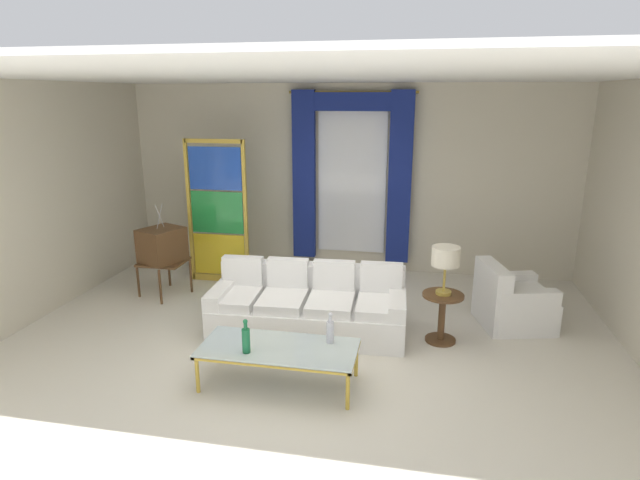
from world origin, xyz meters
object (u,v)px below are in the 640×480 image
object	(u,v)px
couch_white_long	(309,307)
coffee_table	(279,350)
bottle_crystal_tall	(330,330)
stained_glass_divider	(217,215)
table_lamp_brass	(446,258)
round_side_table	(442,313)
peacock_figurine	(233,275)
bottle_blue_decanter	(246,339)
armchair_white	(510,304)
vintage_tv	(162,247)

from	to	relation	value
couch_white_long	coffee_table	bearing A→B (deg)	-91.14
bottle_crystal_tall	stained_glass_divider	distance (m)	3.41
coffee_table	table_lamp_brass	world-z (taller)	table_lamp_brass
table_lamp_brass	round_side_table	bearing A→B (deg)	0.00
stained_glass_divider	peacock_figurine	world-z (taller)	stained_glass_divider
table_lamp_brass	stained_glass_divider	bearing A→B (deg)	156.39
bottle_crystal_tall	table_lamp_brass	distance (m)	1.65
bottle_blue_decanter	bottle_crystal_tall	bearing A→B (deg)	25.71
round_side_table	armchair_white	bearing A→B (deg)	36.44
coffee_table	table_lamp_brass	size ratio (longest dim) A/B	2.74
bottle_crystal_tall	round_side_table	xyz separation A→B (m)	(1.14, 1.09, -0.19)
bottle_crystal_tall	armchair_white	distance (m)	2.65
vintage_tv	armchair_white	bearing A→B (deg)	-1.46
peacock_figurine	stained_glass_divider	bearing A→B (deg)	136.07
armchair_white	stained_glass_divider	xyz separation A→B (m)	(-4.19, 0.82, 0.77)
stained_glass_divider	round_side_table	world-z (taller)	stained_glass_divider
couch_white_long	coffee_table	size ratio (longest dim) A/B	1.53
coffee_table	peacock_figurine	world-z (taller)	peacock_figurine
armchair_white	round_side_table	bearing A→B (deg)	-143.56
round_side_table	table_lamp_brass	bearing A→B (deg)	0.00
coffee_table	round_side_table	bearing A→B (deg)	38.55
coffee_table	vintage_tv	distance (m)	3.09
vintage_tv	coffee_table	bearing A→B (deg)	-41.79
armchair_white	peacock_figurine	bearing A→B (deg)	172.52
bottle_crystal_tall	stained_glass_divider	xyz separation A→B (m)	(-2.20, 2.55, 0.52)
vintage_tv	table_lamp_brass	size ratio (longest dim) A/B	2.36
bottle_blue_decanter	peacock_figurine	distance (m)	2.85
stained_glass_divider	armchair_white	bearing A→B (deg)	-11.11
couch_white_long	table_lamp_brass	distance (m)	1.75
bottle_blue_decanter	peacock_figurine	xyz separation A→B (m)	(-1.11, 2.60, -0.33)
stained_glass_divider	round_side_table	size ratio (longest dim) A/B	3.70
vintage_tv	couch_white_long	bearing A→B (deg)	-18.38
bottle_crystal_tall	round_side_table	bearing A→B (deg)	43.95
coffee_table	bottle_blue_decanter	distance (m)	0.37
stained_glass_divider	peacock_figurine	xyz separation A→B (m)	(0.33, -0.32, -0.84)
coffee_table	peacock_figurine	bearing A→B (deg)	119.68
coffee_table	bottle_crystal_tall	xyz separation A→B (m)	(0.48, 0.20, 0.16)
stained_glass_divider	peacock_figurine	size ratio (longest dim) A/B	3.67
bottle_crystal_tall	table_lamp_brass	bearing A→B (deg)	43.95
vintage_tv	peacock_figurine	distance (m)	1.11
stained_glass_divider	round_side_table	bearing A→B (deg)	-23.61
vintage_tv	round_side_table	world-z (taller)	vintage_tv
vintage_tv	stained_glass_divider	bearing A→B (deg)	50.70
armchair_white	stained_glass_divider	size ratio (longest dim) A/B	0.45
armchair_white	round_side_table	size ratio (longest dim) A/B	1.66
couch_white_long	peacock_figurine	size ratio (longest dim) A/B	3.96
bottle_blue_decanter	table_lamp_brass	distance (m)	2.44
stained_glass_divider	table_lamp_brass	bearing A→B (deg)	-23.61
vintage_tv	stained_glass_divider	xyz separation A→B (m)	(0.57, 0.70, 0.33)
bottle_blue_decanter	vintage_tv	distance (m)	3.00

